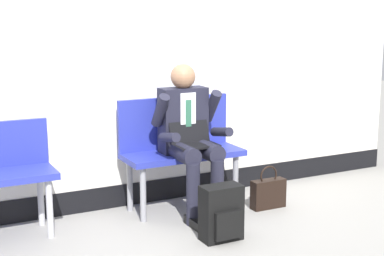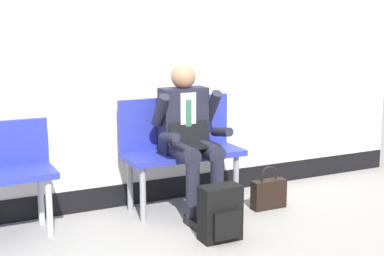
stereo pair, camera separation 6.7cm
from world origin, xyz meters
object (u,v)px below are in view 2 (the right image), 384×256
(bench_with_person, at_px, (180,144))
(person_seated, at_px, (190,135))
(backpack, at_px, (221,214))
(handbag, at_px, (269,193))

(bench_with_person, height_order, person_seated, person_seated)
(backpack, bearing_deg, person_seated, 84.19)
(person_seated, distance_m, backpack, 0.81)
(bench_with_person, height_order, handbag, bench_with_person)
(backpack, distance_m, handbag, 0.86)
(bench_with_person, bearing_deg, backpack, -94.44)
(person_seated, distance_m, handbag, 0.88)
(bench_with_person, distance_m, backpack, 0.93)
(person_seated, height_order, backpack, person_seated)
(bench_with_person, bearing_deg, person_seated, -90.00)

